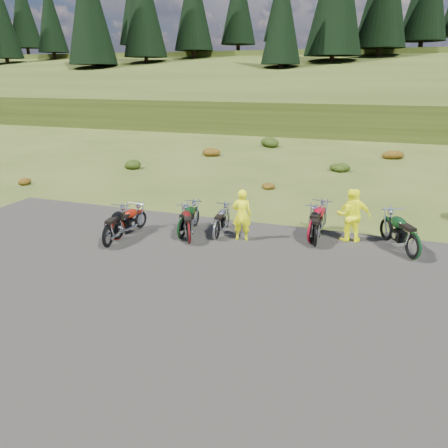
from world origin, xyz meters
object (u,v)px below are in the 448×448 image
at_px(motorcycle_7, 411,260).
at_px(person_middle, 242,216).
at_px(motorcycle_3, 217,240).

distance_m(motorcycle_7, person_middle, 5.33).
xyz_separation_m(motorcycle_3, motorcycle_7, (6.06, 0.36, 0.00)).
relative_size(motorcycle_7, person_middle, 1.35).
distance_m(motorcycle_3, person_middle, 1.20).
height_order(motorcycle_3, motorcycle_7, motorcycle_7).
bearing_deg(person_middle, motorcycle_3, 5.23).
bearing_deg(person_middle, motorcycle_7, 171.63).
xyz_separation_m(motorcycle_3, person_middle, (0.80, 0.22, 0.86)).
distance_m(motorcycle_3, motorcycle_7, 6.07).
relative_size(motorcycle_3, motorcycle_7, 0.80).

